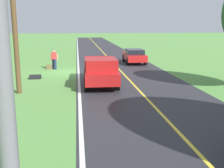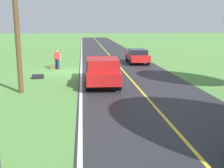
# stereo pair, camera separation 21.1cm
# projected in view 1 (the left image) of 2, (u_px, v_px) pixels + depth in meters

# --- Properties ---
(ground_plane) EXTENTS (200.00, 200.00, 0.00)m
(ground_plane) POSITION_uv_depth(u_px,v_px,m) (68.00, 72.00, 22.71)
(ground_plane) COLOR #568E42
(road_surface) EXTENTS (7.38, 120.00, 0.00)m
(road_surface) POSITION_uv_depth(u_px,v_px,m) (121.00, 71.00, 23.23)
(road_surface) COLOR #28282D
(road_surface) RESTS_ON ground
(lane_edge_line) EXTENTS (0.16, 117.60, 0.00)m
(lane_edge_line) POSITION_uv_depth(u_px,v_px,m) (79.00, 72.00, 22.81)
(lane_edge_line) COLOR silver
(lane_edge_line) RESTS_ON ground
(lane_centre_line) EXTENTS (0.14, 117.60, 0.00)m
(lane_centre_line) POSITION_uv_depth(u_px,v_px,m) (121.00, 71.00, 23.23)
(lane_centre_line) COLOR gold
(lane_centre_line) RESTS_ON ground
(hitchhiker_walking) EXTENTS (0.62, 0.52, 1.75)m
(hitchhiker_walking) POSITION_uv_depth(u_px,v_px,m) (54.00, 58.00, 23.99)
(hitchhiker_walking) COLOR navy
(hitchhiker_walking) RESTS_ON ground
(suitcase_carried) EXTENTS (0.47, 0.22, 0.41)m
(suitcase_carried) POSITION_uv_depth(u_px,v_px,m) (49.00, 67.00, 24.04)
(suitcase_carried) COLOR brown
(suitcase_carried) RESTS_ON ground
(pickup_truck_passing) EXTENTS (2.21, 5.45, 1.82)m
(pickup_truck_passing) POSITION_uv_depth(u_px,v_px,m) (100.00, 70.00, 17.65)
(pickup_truck_passing) COLOR #B21919
(pickup_truck_passing) RESTS_ON ground
(sedan_near_oncoming) EXTENTS (2.05, 4.46, 1.41)m
(sedan_near_oncoming) POSITION_uv_depth(u_px,v_px,m) (134.00, 56.00, 27.83)
(sedan_near_oncoming) COLOR red
(sedan_near_oncoming) RESTS_ON ground
(utility_pole_roadside) EXTENTS (0.28, 0.28, 7.30)m
(utility_pole_roadside) POSITION_uv_depth(u_px,v_px,m) (15.00, 28.00, 15.02)
(utility_pole_roadside) COLOR brown
(utility_pole_roadside) RESTS_ON ground
(drainage_culvert) EXTENTS (0.80, 0.60, 0.60)m
(drainage_culvert) POSITION_uv_depth(u_px,v_px,m) (35.00, 79.00, 20.00)
(drainage_culvert) COLOR black
(drainage_culvert) RESTS_ON ground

